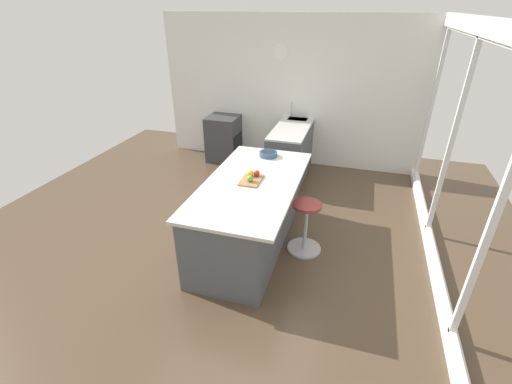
% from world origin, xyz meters
% --- Properties ---
extents(ground_plane, '(7.79, 7.79, 0.00)m').
position_xyz_m(ground_plane, '(0.00, 0.00, 0.00)').
color(ground_plane, brown).
extents(window_panel_rear, '(5.99, 0.12, 2.74)m').
position_xyz_m(window_panel_rear, '(-0.00, 2.47, 1.57)').
color(window_panel_rear, silver).
rests_on(window_panel_rear, ground_plane).
extents(interior_partition_left, '(0.15, 4.93, 2.74)m').
position_xyz_m(interior_partition_left, '(-3.00, -0.00, 1.37)').
color(interior_partition_left, silver).
rests_on(interior_partition_left, ground_plane).
extents(sink_cabinet, '(2.22, 0.60, 1.21)m').
position_xyz_m(sink_cabinet, '(-2.65, 0.23, 0.47)').
color(sink_cabinet, '#4C5156').
rests_on(sink_cabinet, ground_plane).
extents(oven_range, '(0.60, 0.61, 0.90)m').
position_xyz_m(oven_range, '(-2.65, -1.23, 0.45)').
color(oven_range, '#38383D').
rests_on(oven_range, ground_plane).
extents(kitchen_island, '(2.23, 1.11, 0.93)m').
position_xyz_m(kitchen_island, '(-0.02, 0.15, 0.47)').
color(kitchen_island, '#4C5156').
rests_on(kitchen_island, ground_plane).
extents(stool_by_window, '(0.44, 0.44, 0.69)m').
position_xyz_m(stool_by_window, '(-0.09, 0.89, 0.33)').
color(stool_by_window, '#B7B7BC').
rests_on(stool_by_window, ground_plane).
extents(cutting_board, '(0.36, 0.24, 0.02)m').
position_xyz_m(cutting_board, '(-0.03, 0.18, 0.94)').
color(cutting_board, olive).
rests_on(cutting_board, kitchen_island).
extents(apple_yellow, '(0.09, 0.09, 0.09)m').
position_xyz_m(apple_yellow, '(-0.11, 0.14, 0.99)').
color(apple_yellow, gold).
rests_on(apple_yellow, cutting_board).
extents(apple_green, '(0.08, 0.08, 0.08)m').
position_xyz_m(apple_green, '(0.03, 0.19, 0.99)').
color(apple_green, '#609E2D').
rests_on(apple_green, cutting_board).
extents(apple_red, '(0.08, 0.08, 0.08)m').
position_xyz_m(apple_red, '(-0.14, 0.22, 0.99)').
color(apple_red, red).
rests_on(apple_red, cutting_board).
extents(fruit_bowl, '(0.25, 0.25, 0.07)m').
position_xyz_m(fruit_bowl, '(-0.85, 0.18, 0.97)').
color(fruit_bowl, '#334C6B').
rests_on(fruit_bowl, kitchen_island).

